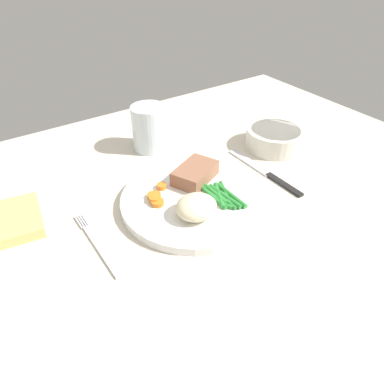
# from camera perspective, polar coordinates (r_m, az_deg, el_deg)

# --- Properties ---
(dining_table) EXTENTS (1.20, 0.90, 0.02)m
(dining_table) POSITION_cam_1_polar(r_m,az_deg,el_deg) (0.67, 0.27, -2.50)
(dining_table) COLOR beige
(dining_table) RESTS_ON ground
(dinner_plate) EXTENTS (0.26, 0.26, 0.02)m
(dinner_plate) POSITION_cam_1_polar(r_m,az_deg,el_deg) (0.66, 0.00, -1.26)
(dinner_plate) COLOR white
(dinner_plate) RESTS_ON dining_table
(meat_portion) EXTENTS (0.10, 0.09, 0.03)m
(meat_portion) POSITION_cam_1_polar(r_m,az_deg,el_deg) (0.69, 0.50, 2.98)
(meat_portion) COLOR #936047
(meat_portion) RESTS_ON dinner_plate
(mashed_potatoes) EXTENTS (0.07, 0.06, 0.04)m
(mashed_potatoes) POSITION_cam_1_polar(r_m,az_deg,el_deg) (0.60, 0.69, -2.37)
(mashed_potatoes) COLOR beige
(mashed_potatoes) RESTS_ON dinner_plate
(carrot_slices) EXTENTS (0.05, 0.06, 0.01)m
(carrot_slices) POSITION_cam_1_polar(r_m,az_deg,el_deg) (0.65, -5.62, -0.76)
(carrot_slices) COLOR orange
(carrot_slices) RESTS_ON dinner_plate
(green_beans) EXTENTS (0.06, 0.10, 0.01)m
(green_beans) POSITION_cam_1_polar(r_m,az_deg,el_deg) (0.65, 4.54, -0.56)
(green_beans) COLOR #2D8C38
(green_beans) RESTS_ON dinner_plate
(fork) EXTENTS (0.01, 0.17, 0.00)m
(fork) POSITION_cam_1_polar(r_m,az_deg,el_deg) (0.60, -14.78, -7.93)
(fork) COLOR silver
(fork) RESTS_ON dining_table
(knife) EXTENTS (0.02, 0.21, 0.01)m
(knife) POSITION_cam_1_polar(r_m,az_deg,el_deg) (0.76, 11.48, 3.02)
(knife) COLOR black
(knife) RESTS_ON dining_table
(water_glass) EXTENTS (0.08, 0.08, 0.10)m
(water_glass) POSITION_cam_1_polar(r_m,az_deg,el_deg) (0.82, -6.67, 9.52)
(water_glass) COLOR silver
(water_glass) RESTS_ON dining_table
(salad_bowl) EXTENTS (0.13, 0.13, 0.04)m
(salad_bowl) POSITION_cam_1_polar(r_m,az_deg,el_deg) (0.85, 12.91, 8.45)
(salad_bowl) COLOR silver
(salad_bowl) RESTS_ON dining_table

